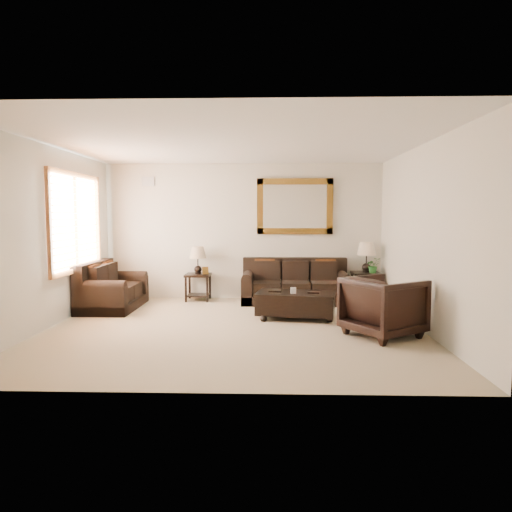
{
  "coord_description": "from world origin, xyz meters",
  "views": [
    {
      "loc": [
        0.52,
        -6.63,
        1.66
      ],
      "look_at": [
        0.31,
        0.6,
        1.02
      ],
      "focal_mm": 32.0,
      "sensor_mm": 36.0,
      "label": 1
    }
  ],
  "objects_px": {
    "loveseat": "(110,291)",
    "armchair": "(383,304)",
    "end_table_left": "(198,265)",
    "end_table_right": "(366,263)",
    "sofa": "(295,287)",
    "coffee_table": "(296,302)"
  },
  "relations": [
    {
      "from": "loveseat",
      "to": "coffee_table",
      "type": "height_order",
      "value": "loveseat"
    },
    {
      "from": "loveseat",
      "to": "end_table_right",
      "type": "xyz_separation_m",
      "value": [
        4.74,
        0.81,
        0.44
      ]
    },
    {
      "from": "loveseat",
      "to": "armchair",
      "type": "distance_m",
      "value": 4.78
    },
    {
      "from": "loveseat",
      "to": "end_table_left",
      "type": "distance_m",
      "value": 1.72
    },
    {
      "from": "end_table_left",
      "to": "end_table_right",
      "type": "height_order",
      "value": "end_table_right"
    },
    {
      "from": "sofa",
      "to": "armchair",
      "type": "relative_size",
      "value": 2.24
    },
    {
      "from": "end_table_right",
      "to": "sofa",
      "type": "bearing_deg",
      "value": -175.75
    },
    {
      "from": "sofa",
      "to": "loveseat",
      "type": "distance_m",
      "value": 3.44
    },
    {
      "from": "end_table_left",
      "to": "sofa",
      "type": "bearing_deg",
      "value": -3.68
    },
    {
      "from": "sofa",
      "to": "loveseat",
      "type": "bearing_deg",
      "value": -168.17
    },
    {
      "from": "end_table_left",
      "to": "armchair",
      "type": "distance_m",
      "value": 3.96
    },
    {
      "from": "loveseat",
      "to": "armchair",
      "type": "bearing_deg",
      "value": -111.83
    },
    {
      "from": "sofa",
      "to": "end_table_left",
      "type": "bearing_deg",
      "value": 176.32
    },
    {
      "from": "loveseat",
      "to": "end_table_left",
      "type": "bearing_deg",
      "value": -60.5
    },
    {
      "from": "end_table_right",
      "to": "loveseat",
      "type": "bearing_deg",
      "value": -170.33
    },
    {
      "from": "end_table_left",
      "to": "loveseat",
      "type": "bearing_deg",
      "value": -150.5
    },
    {
      "from": "sofa",
      "to": "end_table_right",
      "type": "distance_m",
      "value": 1.45
    },
    {
      "from": "sofa",
      "to": "armchair",
      "type": "bearing_deg",
      "value": -66.66
    },
    {
      "from": "sofa",
      "to": "armchair",
      "type": "distance_m",
      "value": 2.71
    },
    {
      "from": "sofa",
      "to": "end_table_left",
      "type": "height_order",
      "value": "end_table_left"
    },
    {
      "from": "end_table_right",
      "to": "coffee_table",
      "type": "bearing_deg",
      "value": -133.59
    },
    {
      "from": "sofa",
      "to": "loveseat",
      "type": "relative_size",
      "value": 1.36
    }
  ]
}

